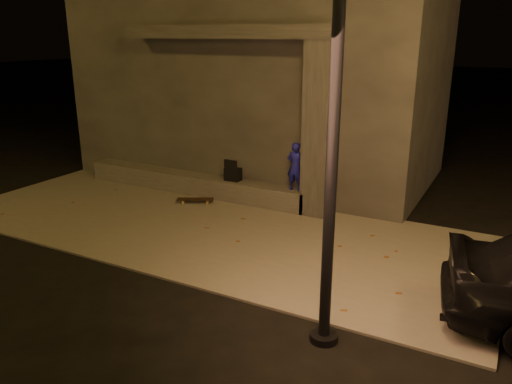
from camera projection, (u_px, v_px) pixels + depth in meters
The scene contains 10 objects.
ground at pixel (139, 266), 8.40m from camera, with size 120.00×120.00×0.00m, color black.
sidewalk at pixel (205, 226), 10.08m from camera, with size 11.00×4.40×0.04m, color slate.
building at pixel (263, 78), 13.52m from camera, with size 9.00×5.10×5.22m.
ledge at pixel (193, 183), 12.15m from camera, with size 6.00×0.55×0.45m, color #4A4743.
column at pixel (319, 131), 10.23m from camera, with size 0.55×0.55×3.60m, color #32302D.
canopy at pixel (227, 32), 10.68m from camera, with size 5.00×0.70×0.28m, color #32302D.
skateboarder at pixel (295, 166), 10.71m from camera, with size 0.39×0.25×1.06m, color #161792.
backpack at pixel (233, 173), 11.52m from camera, with size 0.36×0.24×0.51m.
skateboard at pixel (195, 200), 11.42m from camera, with size 0.83×0.58×0.09m.
street_lamp_0 at pixel (338, 25), 5.21m from camera, with size 0.36×0.36×6.70m.
Camera 1 is at (5.34, -5.80, 3.73)m, focal length 35.00 mm.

